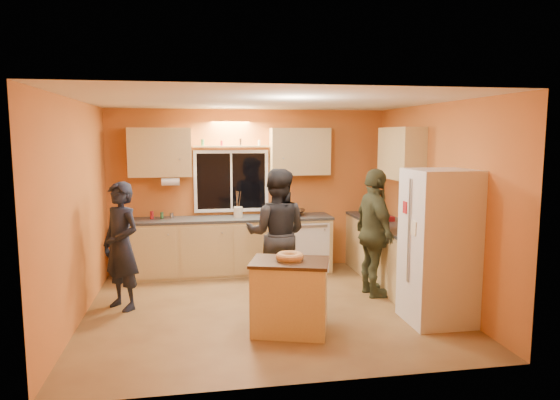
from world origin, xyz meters
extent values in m
plane|color=brown|center=(0.00, 0.00, 0.00)|extent=(4.50, 4.50, 0.00)
cube|color=#B6692E|center=(0.00, 2.00, 1.30)|extent=(4.50, 0.04, 2.60)
cube|color=#B6692E|center=(0.00, -2.00, 1.30)|extent=(4.50, 0.04, 2.60)
cube|color=#B6692E|center=(-2.25, 0.00, 1.30)|extent=(0.04, 4.00, 2.60)
cube|color=#B6692E|center=(2.25, 0.00, 1.30)|extent=(0.04, 4.00, 2.60)
cube|color=white|center=(0.00, 0.00, 2.60)|extent=(4.50, 4.00, 0.02)
cube|color=black|center=(-0.30, 1.99, 1.45)|extent=(1.10, 0.02, 0.90)
cube|color=white|center=(-0.30, 1.97, 1.45)|extent=(1.20, 0.04, 1.00)
cube|color=tan|center=(-1.40, 1.83, 1.92)|extent=(0.95, 0.33, 0.75)
cube|color=tan|center=(0.80, 1.83, 1.92)|extent=(0.95, 0.33, 0.75)
cube|color=tan|center=(2.08, 0.80, 1.92)|extent=(0.33, 1.00, 0.75)
cylinder|color=silver|center=(-1.25, 1.72, 1.48)|extent=(0.27, 0.12, 0.12)
cube|color=tan|center=(-0.35, 1.70, 0.43)|extent=(3.20, 0.60, 0.86)
cube|color=#282B2D|center=(-0.35, 1.70, 0.88)|extent=(3.24, 0.62, 0.04)
cube|color=tan|center=(1.95, 1.70, 0.43)|extent=(0.60, 0.60, 0.86)
cube|color=#282B2D|center=(1.95, 1.70, 0.88)|extent=(0.62, 0.62, 0.04)
cube|color=tan|center=(1.95, 0.50, 0.43)|extent=(0.60, 1.80, 0.86)
cube|color=#282B2D|center=(1.95, 0.50, 0.88)|extent=(0.62, 1.84, 0.04)
cube|color=silver|center=(1.89, -0.80, 0.90)|extent=(0.72, 0.70, 1.80)
cube|color=tan|center=(0.12, -0.82, 0.40)|extent=(0.93, 0.76, 0.79)
cube|color=black|center=(0.12, -0.82, 0.80)|extent=(0.98, 0.80, 0.04)
torus|color=#B57A4A|center=(0.12, -0.82, 0.86)|extent=(0.31, 0.31, 0.09)
imported|color=black|center=(-1.81, 0.31, 0.81)|extent=(0.69, 0.69, 1.62)
imported|color=black|center=(0.18, 0.39, 0.88)|extent=(1.00, 0.87, 1.75)
imported|color=#3B3E27|center=(1.50, 0.25, 0.87)|extent=(0.48, 1.04, 1.75)
imported|color=black|center=(0.67, 1.74, 0.95)|extent=(0.50, 0.50, 0.09)
cylinder|color=beige|center=(-0.22, 1.67, 0.99)|extent=(0.14, 0.14, 0.17)
imported|color=gray|center=(1.91, -0.30, 1.06)|extent=(0.36, 0.34, 0.32)
cube|color=maroon|center=(1.98, 0.95, 0.94)|extent=(0.18, 0.14, 0.07)
camera|label=1|loc=(-0.90, -6.07, 2.18)|focal=32.00mm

